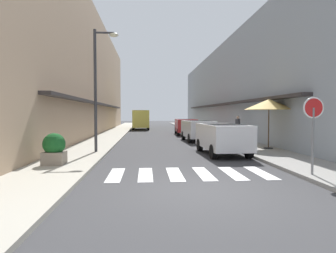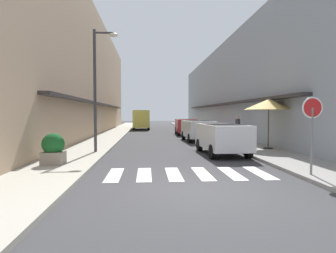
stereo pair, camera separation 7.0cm
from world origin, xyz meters
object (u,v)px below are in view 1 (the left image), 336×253
object	(u,v)px
street_lamp	(99,78)
planter_corner	(54,149)
pedestrian_walking_near	(238,127)
parked_car_far	(186,125)
parked_car_near	(222,135)
parked_car_mid	(198,128)
delivery_van	(141,118)
cafe_umbrella	(269,105)
round_street_sign	(313,115)

from	to	relation	value
street_lamp	planter_corner	world-z (taller)	street_lamp
planter_corner	pedestrian_walking_near	size ratio (longest dim) A/B	0.68
parked_car_far	street_lamp	size ratio (longest dim) A/B	0.75
parked_car_near	parked_car_mid	world-z (taller)	same
parked_car_far	delivery_van	distance (m)	10.38
parked_car_mid	planter_corner	bearing A→B (deg)	-125.87
parked_car_mid	delivery_van	distance (m)	16.44
parked_car_mid	delivery_van	world-z (taller)	delivery_van
parked_car_far	delivery_van	size ratio (longest dim) A/B	0.80
cafe_umbrella	parked_car_mid	bearing A→B (deg)	116.70
delivery_van	pedestrian_walking_near	size ratio (longest dim) A/B	3.23
parked_car_near	pedestrian_walking_near	world-z (taller)	pedestrian_walking_near
parked_car_mid	cafe_umbrella	bearing A→B (deg)	-63.30
round_street_sign	street_lamp	size ratio (longest dim) A/B	0.40
parked_car_mid	street_lamp	xyz separation A→B (m)	(-5.89, -6.15, 2.74)
delivery_van	cafe_umbrella	xyz separation A→B (m)	(7.10, -21.41, 1.03)
round_street_sign	planter_corner	size ratio (longest dim) A/B	2.06
parked_car_near	pedestrian_walking_near	bearing A→B (deg)	66.51
planter_corner	pedestrian_walking_near	bearing A→B (deg)	43.27
parked_car_mid	pedestrian_walking_near	world-z (taller)	pedestrian_walking_near
parked_car_near	parked_car_far	size ratio (longest dim) A/B	0.95
delivery_van	parked_car_near	bearing A→B (deg)	-79.22
planter_corner	street_lamp	bearing A→B (deg)	72.74
parked_car_near	parked_car_mid	bearing A→B (deg)	90.00
parked_car_mid	parked_car_near	bearing A→B (deg)	-90.00
parked_car_near	planter_corner	bearing A→B (deg)	-157.74
parked_car_near	parked_car_far	distance (m)	13.21
parked_car_far	round_street_sign	distance (m)	18.54
parked_car_near	cafe_umbrella	world-z (taller)	cafe_umbrella
cafe_umbrella	delivery_van	bearing A→B (deg)	108.36
parked_car_far	parked_car_near	bearing A→B (deg)	-90.00
planter_corner	parked_car_near	bearing A→B (deg)	22.26
delivery_van	pedestrian_walking_near	distance (m)	17.83
pedestrian_walking_near	parked_car_far	bearing A→B (deg)	72.87
parked_car_far	street_lamp	world-z (taller)	street_lamp
parked_car_near	round_street_sign	distance (m)	5.52
planter_corner	cafe_umbrella	bearing A→B (deg)	22.75
parked_car_far	planter_corner	world-z (taller)	parked_car_far
pedestrian_walking_near	cafe_umbrella	bearing A→B (deg)	-127.86
parked_car_far	cafe_umbrella	xyz separation A→B (m)	(2.79, -11.97, 1.51)
parked_car_far	round_street_sign	size ratio (longest dim) A/B	1.86
parked_car_near	parked_car_far	world-z (taller)	same
parked_car_near	parked_car_mid	size ratio (longest dim) A/B	1.02
round_street_sign	pedestrian_walking_near	xyz separation A→B (m)	(1.33, 11.52, -0.90)
parked_car_near	street_lamp	world-z (taller)	street_lamp
round_street_sign	planter_corner	distance (m)	8.79
parked_car_mid	parked_car_far	size ratio (longest dim) A/B	0.93
cafe_umbrella	round_street_sign	bearing A→B (deg)	-102.10
cafe_umbrella	pedestrian_walking_near	world-z (taller)	cafe_umbrella
street_lamp	pedestrian_walking_near	bearing A→B (deg)	33.21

